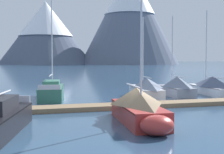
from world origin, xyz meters
name	(u,v)px	position (x,y,z in m)	size (l,w,h in m)	color
ground_plane	(140,119)	(0.00, 0.00, 0.00)	(700.00, 700.00, 0.00)	#2D4C6B
mountain_central_massif	(46,31)	(6.09, 190.20, 21.22)	(58.86, 58.86, 39.66)	#4C566B
mountain_shoulder_ridge	(129,13)	(58.03, 178.26, 32.72)	(62.91, 62.91, 61.83)	slate
dock	(120,106)	(0.00, 4.00, 0.14)	(25.40, 2.26, 0.30)	#846B4C
sailboat_mid_dock_port	(52,91)	(-3.98, 10.66, 0.65)	(2.62, 6.90, 9.53)	#336B56
sailboat_mid_dock_starboard	(139,107)	(-0.43, -0.94, 0.86)	(2.33, 6.41, 7.21)	#B2332D
sailboat_far_berth	(145,88)	(3.62, 8.73, 0.83)	(2.64, 7.29, 6.93)	silver
sailboat_outer_slip	(175,86)	(7.00, 9.95, 0.83)	(2.28, 5.87, 7.28)	#93939E
sailboat_end_of_dock	(209,86)	(10.58, 10.06, 0.80)	(2.16, 7.62, 7.94)	white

